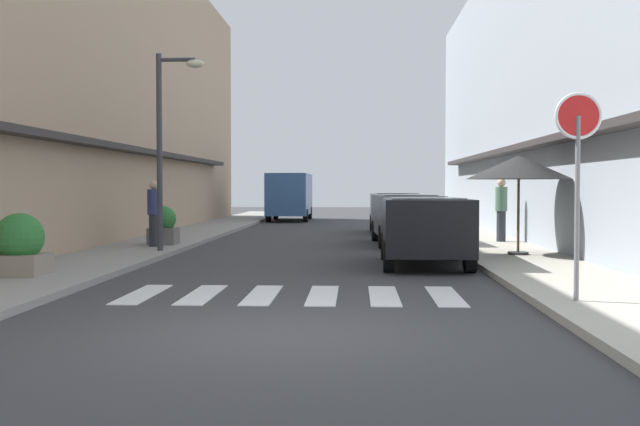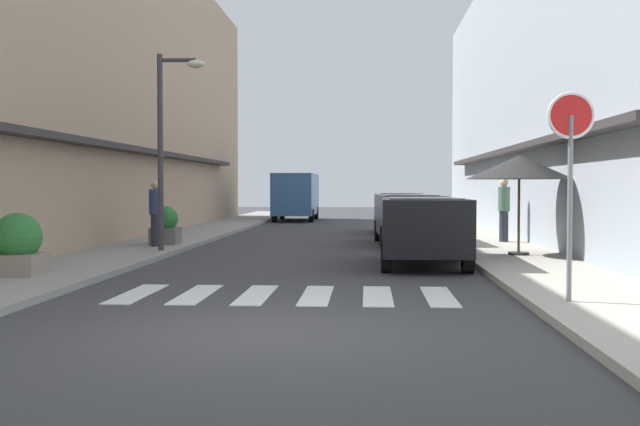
# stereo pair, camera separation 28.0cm
# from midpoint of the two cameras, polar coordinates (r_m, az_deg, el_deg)

# --- Properties ---
(ground_plane) EXTENTS (80.41, 80.41, 0.00)m
(ground_plane) POSITION_cam_midpoint_polar(r_m,az_deg,el_deg) (23.40, -0.08, -2.19)
(ground_plane) COLOR #38383A
(sidewalk_left) EXTENTS (2.35, 51.17, 0.12)m
(sidewalk_left) POSITION_cam_midpoint_polar(r_m,az_deg,el_deg) (24.08, -11.29, -1.97)
(sidewalk_left) COLOR gray
(sidewalk_left) RESTS_ON ground_plane
(sidewalk_right) EXTENTS (2.35, 51.17, 0.12)m
(sidewalk_right) POSITION_cam_midpoint_polar(r_m,az_deg,el_deg) (23.64, 11.35, -2.04)
(sidewalk_right) COLOR #ADA899
(sidewalk_right) RESTS_ON ground_plane
(building_row_left) EXTENTS (5.50, 34.89, 10.40)m
(building_row_left) POSITION_cam_midpoint_polar(r_m,az_deg,el_deg) (26.17, -18.86, 9.55)
(building_row_left) COLOR tan
(building_row_left) RESTS_ON ground_plane
(building_row_right) EXTENTS (5.50, 34.89, 9.83)m
(building_row_right) POSITION_cam_midpoint_polar(r_m,az_deg,el_deg) (25.41, 19.45, 9.13)
(building_row_right) COLOR #939EA8
(building_row_right) RESTS_ON ground_plane
(crosswalk) EXTENTS (5.20, 2.20, 0.01)m
(crosswalk) POSITION_cam_midpoint_polar(r_m,az_deg,el_deg) (11.95, -2.75, -6.17)
(crosswalk) COLOR silver
(crosswalk) RESTS_ON ground_plane
(parked_car_near) EXTENTS (1.86, 4.04, 1.47)m
(parked_car_near) POSITION_cam_midpoint_polar(r_m,az_deg,el_deg) (16.41, 7.36, -0.76)
(parked_car_near) COLOR black
(parked_car_near) RESTS_ON ground_plane
(parked_car_mid) EXTENTS (1.96, 4.48, 1.47)m
(parked_car_mid) POSITION_cam_midpoint_polar(r_m,az_deg,el_deg) (22.39, 6.11, -0.02)
(parked_car_mid) COLOR #4C5156
(parked_car_mid) RESTS_ON ground_plane
(parked_car_far) EXTENTS (1.86, 3.94, 1.47)m
(parked_car_far) POSITION_cam_midpoint_polar(r_m,az_deg,el_deg) (27.90, 5.43, 0.37)
(parked_car_far) COLOR silver
(parked_car_far) RESTS_ON ground_plane
(delivery_van) EXTENTS (2.03, 5.41, 2.37)m
(delivery_van) POSITION_cam_midpoint_polar(r_m,az_deg,el_deg) (38.23, -2.48, 1.53)
(delivery_van) COLOR #33598C
(delivery_van) RESTS_ON ground_plane
(round_street_sign) EXTENTS (0.65, 0.07, 2.88)m
(round_street_sign) POSITION_cam_midpoint_polar(r_m,az_deg,el_deg) (11.03, 18.09, 5.14)
(round_street_sign) COLOR slate
(round_street_sign) RESTS_ON sidewalk_right
(street_lamp) EXTENTS (1.19, 0.28, 4.85)m
(street_lamp) POSITION_cam_midpoint_polar(r_m,az_deg,el_deg) (19.22, -11.78, 6.18)
(street_lamp) COLOR #38383D
(street_lamp) RESTS_ON sidewalk_left
(cafe_umbrella) EXTENTS (2.44, 2.44, 2.31)m
(cafe_umbrella) POSITION_cam_midpoint_polar(r_m,az_deg,el_deg) (18.25, 14.26, 3.31)
(cafe_umbrella) COLOR #262626
(cafe_umbrella) RESTS_ON sidewalk_right
(planter_corner) EXTENTS (0.91, 0.91, 1.11)m
(planter_corner) POSITION_cam_midpoint_polar(r_m,az_deg,el_deg) (14.67, -22.11, -2.31)
(planter_corner) COLOR gray
(planter_corner) RESTS_ON sidewalk_left
(planter_midblock) EXTENTS (0.74, 0.74, 1.05)m
(planter_midblock) POSITION_cam_midpoint_polar(r_m,az_deg,el_deg) (21.32, -12.04, -0.96)
(planter_midblock) COLOR slate
(planter_midblock) RESTS_ON sidewalk_left
(pedestrian_walking_near) EXTENTS (0.34, 0.34, 1.82)m
(pedestrian_walking_near) POSITION_cam_midpoint_polar(r_m,az_deg,el_deg) (22.50, 13.09, 0.36)
(pedestrian_walking_near) COLOR #282B33
(pedestrian_walking_near) RESTS_ON sidewalk_right
(pedestrian_walking_far) EXTENTS (0.34, 0.34, 1.74)m
(pedestrian_walking_far) POSITION_cam_midpoint_polar(r_m,az_deg,el_deg) (20.58, -12.73, 0.09)
(pedestrian_walking_far) COLOR #282B33
(pedestrian_walking_far) RESTS_ON sidewalk_left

